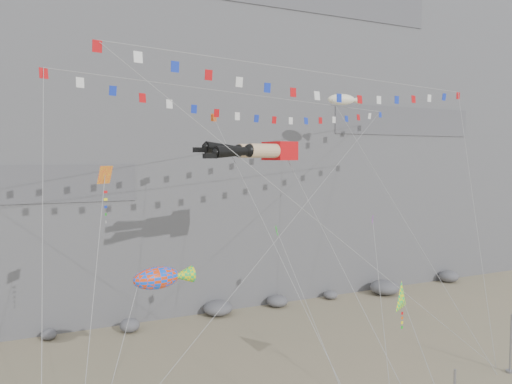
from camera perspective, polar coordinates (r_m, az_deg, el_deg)
cliff at (r=59.14m, az=-9.91°, el=14.52°), size 80.00×28.00×50.00m
talus_boulders at (r=45.84m, az=-4.37°, el=-13.14°), size 60.00×3.00×1.20m
anchor_pole_right at (r=37.79m, az=27.10°, el=-15.16°), size 0.12×0.12×3.88m
legs_kite at (r=32.75m, az=0.05°, el=4.72°), size 7.53×14.70×19.77m
flag_banner_upper at (r=37.86m, az=1.08°, el=10.80°), size 32.08×20.03×28.54m
flag_banner_lower at (r=32.86m, az=8.32°, el=13.21°), size 29.15×7.76×22.45m
harlequin_kite at (r=26.25m, az=-16.87°, el=1.80°), size 3.43×6.81×14.51m
fish_windsock at (r=28.19m, az=-11.30°, el=-9.64°), size 6.80×6.96×10.65m
delta_kite at (r=29.73m, az=16.45°, el=-11.74°), size 2.02×5.66×7.99m
blimp_windsock at (r=44.49m, az=9.76°, el=10.30°), size 4.05×15.73×24.10m
small_kite_a at (r=34.76m, az=-4.60°, el=7.94°), size 2.67×16.25×23.00m
small_kite_b at (r=35.62m, az=13.21°, el=-3.31°), size 6.36×9.75×14.45m
small_kite_c at (r=30.65m, az=2.49°, el=-4.67°), size 1.22×11.00×14.03m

